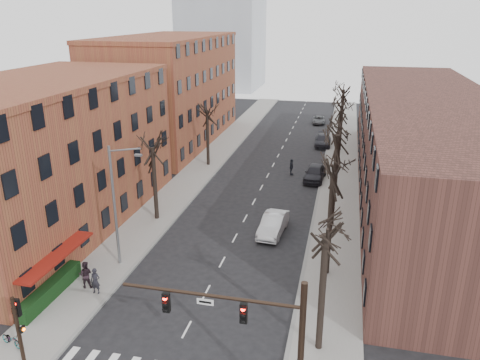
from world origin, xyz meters
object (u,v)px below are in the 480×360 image
Objects in this scene: parked_car_near at (315,173)px; pedestrian_a at (95,281)px; bicycle at (11,339)px; silver_sedan at (273,224)px; parked_car_mid at (323,140)px.

parked_car_near is 28.28m from pedestrian_a.
bicycle is (-1.93, -5.69, -0.48)m from pedestrian_a.
silver_sedan is 0.98× the size of parked_car_near.
pedestrian_a is at bearing -111.19° from parked_car_near.
pedestrian_a is at bearing -125.79° from silver_sedan.
parked_car_near is at bearing -8.29° from bicycle.
silver_sedan is 28.57m from parked_car_mid.
parked_car_near is 14.49m from parked_car_mid.
parked_car_mid is at bearing 70.35° from pedestrian_a.
parked_car_mid is 2.94× the size of pedestrian_a.
silver_sedan is 0.95× the size of parked_car_mid.
bicycle is at bearing -111.42° from pedestrian_a.
parked_car_mid is at bearing 94.33° from parked_car_near.
pedestrian_a reaches higher than parked_car_mid.
pedestrian_a is (-12.18, -25.52, 0.17)m from parked_car_near.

